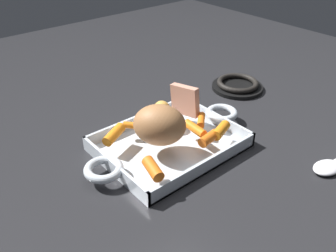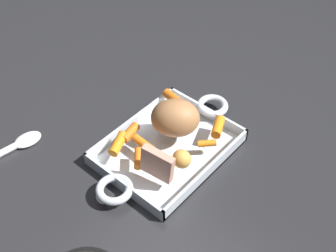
{
  "view_description": "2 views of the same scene",
  "coord_description": "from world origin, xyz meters",
  "px_view_note": "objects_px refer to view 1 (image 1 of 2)",
  "views": [
    {
      "loc": [
        -0.44,
        -0.51,
        0.48
      ],
      "look_at": [
        0.01,
        0.02,
        0.05
      ],
      "focal_mm": 38.3,
      "sensor_mm": 36.0,
      "label": 1
    },
    {
      "loc": [
        0.52,
        0.45,
        0.77
      ],
      "look_at": [
        -0.03,
        -0.03,
        0.05
      ],
      "focal_mm": 46.42,
      "sensor_mm": 36.0,
      "label": 2
    }
  ],
  "objects_px": {
    "baby_carrot_northwest": "(209,138)",
    "baby_carrot_northeast": "(114,134)",
    "baby_carrot_center_right": "(201,120)",
    "baby_carrot_short": "(221,130)",
    "baby_carrot_long": "(195,129)",
    "roasting_dish": "(170,143)",
    "stove_burner_rear": "(237,85)",
    "pork_roast": "(160,125)",
    "roast_slice_thin": "(185,100)",
    "potato_near_roast": "(162,110)",
    "baby_carrot_center_left": "(153,169)",
    "baby_carrot_southwest": "(132,125)"
  },
  "relations": [
    {
      "from": "baby_carrot_northwest",
      "to": "stove_burner_rear",
      "type": "relative_size",
      "value": 0.34
    },
    {
      "from": "baby_carrot_center_right",
      "to": "baby_carrot_center_left",
      "type": "relative_size",
      "value": 0.97
    },
    {
      "from": "roasting_dish",
      "to": "baby_carrot_northeast",
      "type": "xyz_separation_m",
      "value": [
        -0.1,
        0.07,
        0.04
      ]
    },
    {
      "from": "roasting_dish",
      "to": "baby_carrot_long",
      "type": "xyz_separation_m",
      "value": [
        0.05,
        -0.03,
        0.03
      ]
    },
    {
      "from": "pork_roast",
      "to": "baby_carrot_northeast",
      "type": "bearing_deg",
      "value": 132.68
    },
    {
      "from": "pork_roast",
      "to": "roasting_dish",
      "type": "bearing_deg",
      "value": 13.04
    },
    {
      "from": "roasting_dish",
      "to": "baby_carrot_center_left",
      "type": "xyz_separation_m",
      "value": [
        -0.11,
        -0.08,
        0.04
      ]
    },
    {
      "from": "baby_carrot_short",
      "to": "baby_carrot_northeast",
      "type": "distance_m",
      "value": 0.24
    },
    {
      "from": "baby_carrot_northwest",
      "to": "baby_carrot_northeast",
      "type": "xyz_separation_m",
      "value": [
        -0.15,
        0.14,
        0.0
      ]
    },
    {
      "from": "roast_slice_thin",
      "to": "baby_carrot_center_right",
      "type": "bearing_deg",
      "value": -90.92
    },
    {
      "from": "pork_roast",
      "to": "baby_carrot_center_right",
      "type": "distance_m",
      "value": 0.13
    },
    {
      "from": "baby_carrot_northwest",
      "to": "baby_carrot_northeast",
      "type": "bearing_deg",
      "value": 135.85
    },
    {
      "from": "baby_carrot_northwest",
      "to": "baby_carrot_center_left",
      "type": "distance_m",
      "value": 0.16
    },
    {
      "from": "baby_carrot_center_left",
      "to": "baby_carrot_northeast",
      "type": "bearing_deg",
      "value": 86.84
    },
    {
      "from": "baby_carrot_northeast",
      "to": "baby_carrot_center_left",
      "type": "distance_m",
      "value": 0.15
    },
    {
      "from": "potato_near_roast",
      "to": "stove_burner_rear",
      "type": "height_order",
      "value": "potato_near_roast"
    },
    {
      "from": "baby_carrot_southwest",
      "to": "baby_carrot_short",
      "type": "bearing_deg",
      "value": -47.8
    },
    {
      "from": "baby_carrot_southwest",
      "to": "stove_burner_rear",
      "type": "xyz_separation_m",
      "value": [
        0.4,
        0.02,
        -0.03
      ]
    },
    {
      "from": "stove_burner_rear",
      "to": "roast_slice_thin",
      "type": "bearing_deg",
      "value": -168.85
    },
    {
      "from": "potato_near_roast",
      "to": "stove_burner_rear",
      "type": "distance_m",
      "value": 0.32
    },
    {
      "from": "baby_carrot_center_right",
      "to": "baby_carrot_short",
      "type": "relative_size",
      "value": 0.86
    },
    {
      "from": "roasting_dish",
      "to": "baby_carrot_short",
      "type": "distance_m",
      "value": 0.12
    },
    {
      "from": "baby_carrot_northwest",
      "to": "baby_carrot_northeast",
      "type": "distance_m",
      "value": 0.21
    },
    {
      "from": "baby_carrot_northeast",
      "to": "baby_carrot_center_left",
      "type": "height_order",
      "value": "same"
    },
    {
      "from": "roasting_dish",
      "to": "pork_roast",
      "type": "relative_size",
      "value": 3.77
    },
    {
      "from": "baby_carrot_center_right",
      "to": "stove_burner_rear",
      "type": "distance_m",
      "value": 0.29
    },
    {
      "from": "pork_roast",
      "to": "baby_carrot_northeast",
      "type": "height_order",
      "value": "pork_roast"
    },
    {
      "from": "baby_carrot_long",
      "to": "roast_slice_thin",
      "type": "bearing_deg",
      "value": 62.97
    },
    {
      "from": "potato_near_roast",
      "to": "baby_carrot_southwest",
      "type": "bearing_deg",
      "value": 175.66
    },
    {
      "from": "roasting_dish",
      "to": "baby_carrot_short",
      "type": "bearing_deg",
      "value": -39.86
    },
    {
      "from": "roast_slice_thin",
      "to": "baby_carrot_southwest",
      "type": "distance_m",
      "value": 0.14
    },
    {
      "from": "roast_slice_thin",
      "to": "stove_burner_rear",
      "type": "distance_m",
      "value": 0.28
    },
    {
      "from": "potato_near_roast",
      "to": "baby_carrot_center_right",
      "type": "bearing_deg",
      "value": -56.59
    },
    {
      "from": "baby_carrot_northeast",
      "to": "stove_burner_rear",
      "type": "height_order",
      "value": "baby_carrot_northeast"
    },
    {
      "from": "baby_carrot_long",
      "to": "potato_near_roast",
      "type": "xyz_separation_m",
      "value": [
        -0.01,
        0.1,
        0.01
      ]
    },
    {
      "from": "baby_carrot_northwest",
      "to": "baby_carrot_long",
      "type": "distance_m",
      "value": 0.05
    },
    {
      "from": "baby_carrot_long",
      "to": "roasting_dish",
      "type": "bearing_deg",
      "value": 149.99
    },
    {
      "from": "baby_carrot_center_right",
      "to": "baby_carrot_long",
      "type": "distance_m",
      "value": 0.04
    },
    {
      "from": "roasting_dish",
      "to": "baby_carrot_northwest",
      "type": "distance_m",
      "value": 0.1
    },
    {
      "from": "baby_carrot_northwest",
      "to": "stove_burner_rear",
      "type": "height_order",
      "value": "baby_carrot_northwest"
    },
    {
      "from": "baby_carrot_center_right",
      "to": "baby_carrot_short",
      "type": "distance_m",
      "value": 0.06
    },
    {
      "from": "roast_slice_thin",
      "to": "baby_carrot_long",
      "type": "height_order",
      "value": "roast_slice_thin"
    },
    {
      "from": "roasting_dish",
      "to": "baby_carrot_northeast",
      "type": "relative_size",
      "value": 6.97
    },
    {
      "from": "roasting_dish",
      "to": "potato_near_roast",
      "type": "xyz_separation_m",
      "value": [
        0.04,
        0.07,
        0.05
      ]
    },
    {
      "from": "roasting_dish",
      "to": "potato_near_roast",
      "type": "bearing_deg",
      "value": 63.2
    },
    {
      "from": "roast_slice_thin",
      "to": "baby_carrot_center_left",
      "type": "relative_size",
      "value": 1.37
    },
    {
      "from": "baby_carrot_northwest",
      "to": "baby_carrot_short",
      "type": "height_order",
      "value": "baby_carrot_short"
    },
    {
      "from": "pork_roast",
      "to": "baby_carrot_center_left",
      "type": "relative_size",
      "value": 2.11
    },
    {
      "from": "roasting_dish",
      "to": "roast_slice_thin",
      "type": "relative_size",
      "value": 5.81
    },
    {
      "from": "roast_slice_thin",
      "to": "baby_carrot_northwest",
      "type": "bearing_deg",
      "value": -109.46
    }
  ]
}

